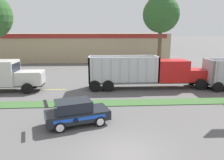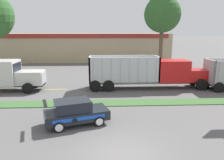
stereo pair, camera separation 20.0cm
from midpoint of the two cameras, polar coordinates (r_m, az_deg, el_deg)
ground_plane at (r=11.29m, az=2.33°, el=-18.73°), size 600.00×600.00×0.00m
grass_verge at (r=18.36m, az=-0.14°, el=-6.01°), size 120.00×1.66×0.06m
centre_line_2 at (r=25.08m, az=-27.10°, el=-2.41°), size 2.40×0.14×0.01m
centre_line_3 at (r=23.44m, az=-14.90°, el=-2.41°), size 2.40×0.14×0.01m
centre_line_4 at (r=22.98m, az=-1.58°, el=-2.28°), size 2.40×0.14×0.01m
centre_line_5 at (r=23.77m, az=11.55°, el=-2.03°), size 2.40×0.14×0.01m
centre_line_6 at (r=25.70m, az=23.26°, el=-1.72°), size 2.40×0.14×0.01m
dump_truck_trail at (r=23.49m, az=11.83°, el=1.80°), size 12.73×2.61×3.40m
rally_car at (r=14.30m, az=-9.80°, el=-8.25°), size 4.36×2.92×1.65m
store_building_backdrop at (r=47.99m, az=-7.59°, el=8.67°), size 34.36×12.10×5.54m
tree_behind_centre at (r=35.28m, az=12.57°, el=17.24°), size 5.52×5.52×12.61m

